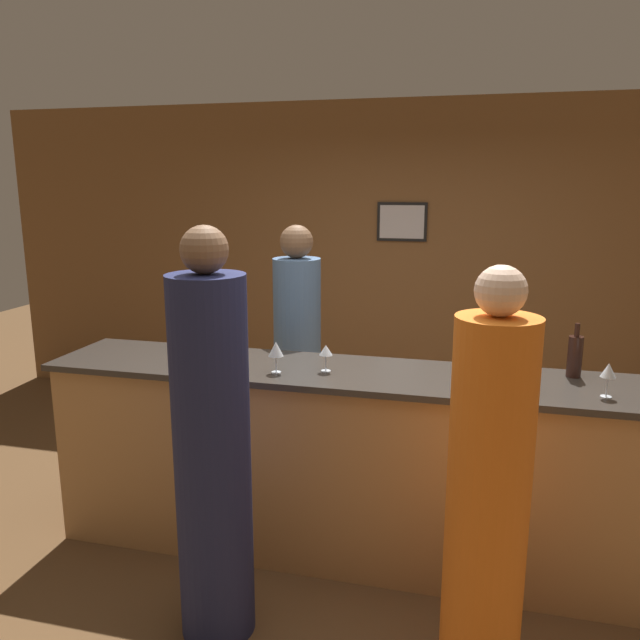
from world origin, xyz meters
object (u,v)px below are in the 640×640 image
object	(u,v)px
bartender	(297,369)
wine_bottle_0	(221,344)
wine_bottle_1	(575,356)
guest_0	(212,453)
guest_1	(488,501)
wine_bottle_2	(204,334)

from	to	relation	value
bartender	wine_bottle_0	world-z (taller)	bartender
wine_bottle_1	bartender	bearing A→B (deg)	162.80
guest_0	guest_1	xyz separation A→B (m)	(1.20, -0.02, -0.06)
guest_1	wine_bottle_1	distance (m)	1.13
guest_0	wine_bottle_1	size ratio (longest dim) A/B	6.67
bartender	guest_0	world-z (taller)	guest_0
guest_0	wine_bottle_2	xyz separation A→B (m)	(-0.45, 0.94, 0.31)
bartender	wine_bottle_1	size ratio (longest dim) A/B	6.35
wine_bottle_0	wine_bottle_2	size ratio (longest dim) A/B	0.94
guest_0	guest_1	distance (m)	1.20
wine_bottle_2	wine_bottle_0	bearing A→B (deg)	-43.38
guest_0	wine_bottle_1	distance (m)	1.91
guest_0	wine_bottle_2	size ratio (longest dim) A/B	6.74
wine_bottle_0	wine_bottle_1	world-z (taller)	wine_bottle_1
wine_bottle_0	wine_bottle_1	distance (m)	1.91
bartender	guest_1	bearing A→B (deg)	129.55
guest_1	wine_bottle_0	distance (m)	1.71
guest_0	wine_bottle_1	xyz separation A→B (m)	(1.63, 0.95, 0.31)
bartender	wine_bottle_2	distance (m)	0.76
guest_1	wine_bottle_0	world-z (taller)	guest_1
wine_bottle_1	wine_bottle_2	bearing A→B (deg)	-179.55
guest_1	guest_0	bearing A→B (deg)	178.85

